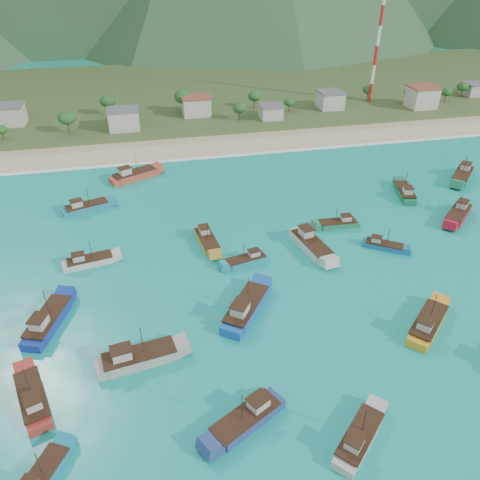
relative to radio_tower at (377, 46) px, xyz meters
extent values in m
plane|color=#0C8683|center=(-68.17, -108.00, -21.90)|extent=(600.00, 600.00, 0.00)
cube|color=beige|center=(-68.17, -29.00, -21.90)|extent=(400.00, 18.00, 1.20)
cube|color=#385123|center=(-68.17, 32.00, -21.90)|extent=(400.00, 110.00, 2.40)
cube|color=white|center=(-68.17, -38.50, -21.90)|extent=(400.00, 2.50, 0.08)
cube|color=beige|center=(-130.19, 0.37, -17.18)|extent=(7.70, 8.40, 6.23)
cube|color=beige|center=(-93.36, -12.88, -17.12)|extent=(9.72, 7.54, 6.36)
cube|color=beige|center=(-68.06, -2.68, -17.22)|extent=(9.54, 7.96, 6.16)
cube|color=beige|center=(-43.10, -11.83, -18.18)|extent=(7.31, 7.37, 4.24)
cube|color=beige|center=(-18.35, -5.07, -17.43)|extent=(8.53, 8.22, 5.74)
cube|color=beige|center=(15.16, -11.45, -16.67)|extent=(9.53, 8.48, 7.25)
cube|color=beige|center=(46.10, -0.87, -18.13)|extent=(10.12, 7.24, 4.34)
cylinder|color=red|center=(0.00, 0.00, -16.92)|extent=(1.20, 1.20, 6.77)
cylinder|color=white|center=(0.00, 0.00, -10.15)|extent=(1.20, 1.20, 6.77)
cylinder|color=red|center=(0.00, 0.00, -3.38)|extent=(1.20, 1.20, 6.77)
cylinder|color=white|center=(0.00, 0.00, 3.38)|extent=(1.20, 1.20, 6.77)
cylinder|color=red|center=(0.00, 0.00, 10.15)|extent=(1.20, 1.20, 6.77)
cube|color=navy|center=(-78.97, -129.99, -21.29)|extent=(11.35, 8.20, 2.02)
cube|color=beige|center=(-76.97, -128.90, -19.46)|extent=(3.19, 3.00, 1.64)
cylinder|color=#382114|center=(-79.52, -130.29, -18.00)|extent=(0.12, 0.12, 4.55)
cube|color=orange|center=(-45.43, -118.35, -21.24)|extent=(10.92, 10.36, 2.11)
cube|color=beige|center=(-47.19, -119.95, -19.33)|extent=(3.39, 3.35, 1.72)
cylinder|color=#382114|center=(-44.94, -117.90, -17.81)|extent=(0.12, 0.12, 4.76)
cube|color=red|center=(-18.92, -86.81, -21.26)|extent=(10.86, 10.15, 2.09)
cube|color=beige|center=(-17.15, -85.25, -19.36)|extent=(3.35, 3.31, 1.70)
cylinder|color=#382114|center=(-19.40, -87.24, -17.86)|extent=(0.12, 0.12, 4.70)
cube|color=#136B3D|center=(-25.08, -73.51, -21.31)|extent=(5.93, 11.40, 1.99)
cube|color=beige|center=(-25.66, -75.67, -19.50)|extent=(2.57, 2.92, 1.62)
cylinder|color=#382114|center=(-24.92, -72.91, -18.08)|extent=(0.12, 0.12, 4.47)
cube|color=teal|center=(-102.77, -64.88, -21.32)|extent=(11.23, 6.38, 1.96)
cube|color=beige|center=(-104.87, -65.57, -19.54)|extent=(2.94, 2.64, 1.59)
cylinder|color=#382114|center=(-102.19, -64.69, -18.14)|extent=(0.12, 0.12, 4.41)
cube|color=teal|center=(-70.74, -94.04, -21.50)|extent=(9.16, 4.49, 1.60)
cube|color=beige|center=(-68.98, -93.64, -20.05)|extent=(2.31, 2.02, 1.30)
cylinder|color=#382114|center=(-71.23, -94.15, -18.90)|extent=(0.12, 0.12, 3.60)
cube|color=beige|center=(-56.34, -92.10, -21.16)|extent=(5.94, 12.98, 2.28)
cube|color=beige|center=(-56.81, -89.58, -19.10)|extent=(2.78, 3.22, 1.85)
cylinder|color=#382114|center=(-56.20, -92.80, -17.46)|extent=(0.12, 0.12, 5.12)
cylinder|color=#382114|center=(-104.04, -132.17, -18.72)|extent=(0.12, 0.12, 3.79)
cube|color=#227A52|center=(-5.25, -68.27, -21.17)|extent=(11.31, 11.43, 2.26)
cube|color=beige|center=(-3.48, -66.45, -19.13)|extent=(3.60, 3.61, 1.83)
cylinder|color=#382114|center=(-5.75, -68.77, -17.50)|extent=(0.12, 0.12, 5.08)
cube|color=#20764D|center=(-47.49, -84.48, -21.46)|extent=(9.33, 3.17, 1.67)
cube|color=beige|center=(-45.61, -84.57, -19.95)|extent=(2.17, 1.79, 1.36)
cylinder|color=#382114|center=(-48.01, -84.45, -18.74)|extent=(0.12, 0.12, 3.77)
cube|color=beige|center=(-100.94, -87.81, -21.41)|extent=(10.10, 4.64, 1.77)
cube|color=beige|center=(-102.90, -88.18, -19.81)|extent=(2.51, 2.16, 1.44)
cylinder|color=#382114|center=(-100.40, -87.70, -18.54)|extent=(0.12, 0.12, 3.98)
cube|color=gold|center=(-77.16, -85.49, -21.37)|extent=(4.27, 10.53, 1.86)
cube|color=beige|center=(-77.42, -83.41, -19.68)|extent=(2.15, 2.54, 1.51)
cylinder|color=#382114|center=(-77.09, -86.06, -18.35)|extent=(0.12, 0.12, 4.19)
cube|color=#A29C92|center=(-92.19, -115.99, -21.19)|extent=(12.62, 5.51, 2.22)
cube|color=beige|center=(-94.65, -116.39, -19.18)|extent=(3.10, 2.65, 1.80)
cylinder|color=#382114|center=(-91.50, -115.88, -17.58)|extent=(0.12, 0.12, 4.99)
cube|color=#17669E|center=(-41.40, -94.88, -21.54)|extent=(8.36, 6.73, 1.53)
cube|color=beige|center=(-42.82, -93.92, -20.15)|extent=(2.44, 2.34, 1.24)
cylinder|color=#382114|center=(-41.00, -95.14, -19.06)|extent=(0.12, 0.12, 3.43)
cube|color=#1951AC|center=(-73.94, -108.38, -21.12)|extent=(10.72, 12.83, 2.37)
cube|color=beige|center=(-75.49, -110.55, -18.97)|extent=(3.67, 3.80, 1.93)
cylinder|color=#382114|center=(-73.50, -107.78, -17.26)|extent=(0.12, 0.12, 5.33)
cube|color=#BAAEA8|center=(-65.31, -135.46, -21.37)|extent=(9.54, 9.15, 1.86)
cube|color=beige|center=(-66.84, -136.87, -19.69)|extent=(2.97, 2.95, 1.51)
cylinder|color=#382114|center=(-64.88, -135.06, -18.36)|extent=(0.12, 0.12, 4.17)
cube|color=navy|center=(-106.71, -104.37, -21.20)|extent=(7.40, 12.63, 2.21)
cube|color=beige|center=(-107.54, -106.71, -19.20)|extent=(3.01, 3.34, 1.79)
cylinder|color=#382114|center=(-106.49, -103.72, -17.61)|extent=(0.12, 0.12, 4.96)
cube|color=maroon|center=(-106.93, -120.29, -21.31)|extent=(6.53, 11.40, 1.99)
cube|color=beige|center=(-106.22, -122.42, -19.50)|extent=(2.69, 2.99, 1.62)
cylinder|color=#382114|center=(-107.13, -119.71, -18.07)|extent=(0.12, 0.12, 4.47)
cube|color=#BA432C|center=(-91.24, -49.22, -21.14)|extent=(13.16, 8.90, 2.32)
cube|color=beige|center=(-93.60, -50.34, -19.03)|extent=(3.63, 3.36, 1.89)
cylinder|color=#382114|center=(-90.58, -48.91, -17.36)|extent=(0.12, 0.12, 5.23)
camera|label=1|loc=(-87.95, -168.03, 32.01)|focal=35.00mm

